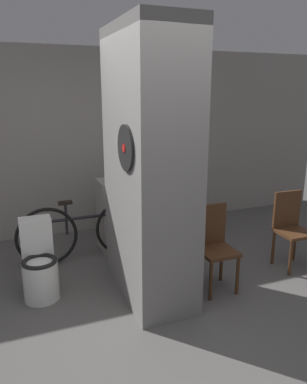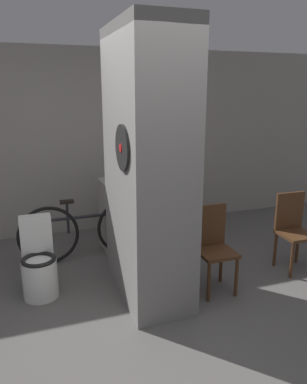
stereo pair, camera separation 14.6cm
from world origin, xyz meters
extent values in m
plane|color=#5B5956|center=(0.00, 0.00, 0.00)|extent=(14.00, 14.00, 0.00)
cube|color=gray|center=(0.00, 2.63, 1.30)|extent=(8.00, 0.06, 2.60)
cube|color=#B79338|center=(1.50, 2.58, 1.55)|extent=(0.44, 0.02, 0.34)
cube|color=teal|center=(1.50, 2.57, 1.55)|extent=(0.36, 0.01, 0.28)
cube|color=gray|center=(0.13, 0.59, 1.30)|extent=(0.59, 1.18, 2.60)
cylinder|color=black|center=(-0.18, 0.36, 1.55)|extent=(0.03, 0.40, 0.40)
cylinder|color=red|center=(-0.20, 0.36, 1.55)|extent=(0.01, 0.07, 0.07)
cube|color=gray|center=(0.55, 1.80, 0.46)|extent=(1.29, 0.44, 0.92)
cylinder|color=white|center=(-0.93, 0.86, 0.20)|extent=(0.35, 0.35, 0.39)
torus|color=black|center=(-0.93, 0.86, 0.40)|extent=(0.34, 0.34, 0.04)
cube|color=white|center=(-0.93, 1.09, 0.58)|extent=(0.31, 0.20, 0.38)
cylinder|color=#4C2D19|center=(0.63, 0.21, 0.21)|extent=(0.04, 0.04, 0.41)
cylinder|color=#4C2D19|center=(0.94, 0.21, 0.21)|extent=(0.04, 0.04, 0.41)
cylinder|color=#4C2D19|center=(0.63, 0.52, 0.21)|extent=(0.04, 0.04, 0.41)
cylinder|color=#4C2D19|center=(0.94, 0.52, 0.21)|extent=(0.04, 0.04, 0.41)
cube|color=#4C2D19|center=(0.78, 0.37, 0.43)|extent=(0.36, 0.36, 0.04)
cube|color=#4C2D19|center=(0.78, 0.54, 0.67)|extent=(0.36, 0.03, 0.44)
cylinder|color=#4C2D19|center=(1.72, 0.34, 0.21)|extent=(0.04, 0.04, 0.41)
cylinder|color=#4C2D19|center=(1.73, 0.65, 0.21)|extent=(0.04, 0.04, 0.41)
cylinder|color=#4C2D19|center=(2.04, 0.64, 0.21)|extent=(0.04, 0.04, 0.41)
cube|color=#4C2D19|center=(1.88, 0.49, 0.43)|extent=(0.38, 0.38, 0.04)
cube|color=#4C2D19|center=(1.89, 0.66, 0.67)|extent=(0.37, 0.04, 0.44)
torus|color=black|center=(-0.78, 1.59, 0.36)|extent=(0.72, 0.04, 0.72)
torus|color=black|center=(0.16, 1.59, 0.36)|extent=(0.72, 0.04, 0.72)
cylinder|color=black|center=(-0.31, 1.59, 0.55)|extent=(0.87, 0.04, 0.04)
cylinder|color=black|center=(-0.55, 1.59, 0.55)|extent=(0.03, 0.03, 0.37)
cylinder|color=black|center=(0.11, 1.59, 0.55)|extent=(0.03, 0.03, 0.34)
cube|color=black|center=(-0.55, 1.59, 0.75)|extent=(0.16, 0.06, 0.04)
cylinder|color=#262626|center=(0.11, 1.59, 0.72)|extent=(0.03, 0.42, 0.03)
cylinder|color=olive|center=(0.64, 1.72, 1.03)|extent=(0.07, 0.07, 0.22)
cylinder|color=olive|center=(0.64, 1.72, 1.19)|extent=(0.03, 0.03, 0.10)
sphere|color=#333333|center=(0.64, 1.72, 1.25)|extent=(0.03, 0.03, 0.03)
cylinder|color=#267233|center=(0.53, 1.76, 1.00)|extent=(0.06, 0.06, 0.15)
cylinder|color=#267233|center=(0.53, 1.76, 1.11)|extent=(0.03, 0.03, 0.07)
sphere|color=#333333|center=(0.53, 1.76, 1.15)|extent=(0.03, 0.03, 0.03)
camera|label=1|loc=(-1.12, -2.67, 2.03)|focal=35.00mm
camera|label=2|loc=(-0.98, -2.72, 2.03)|focal=35.00mm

